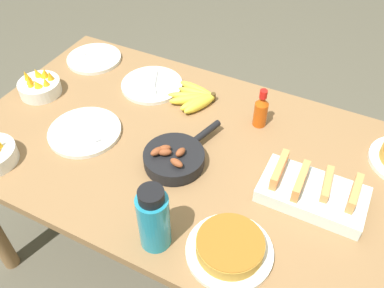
{
  "coord_description": "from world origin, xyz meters",
  "views": [
    {
      "loc": [
        0.45,
        -0.89,
        1.78
      ],
      "look_at": [
        0.0,
        0.0,
        0.78
      ],
      "focal_mm": 38.0,
      "sensor_mm": 36.0,
      "label": 1
    }
  ],
  "objects_px": {
    "empty_plate_far_right": "(94,59)",
    "fruit_bowl_mango": "(40,86)",
    "empty_plate_far_left": "(152,85)",
    "hot_sauce_bottle": "(261,110)",
    "empty_plate_near_front": "(85,132)",
    "banana_bunch": "(196,98)",
    "frittata_plate_side": "(230,248)",
    "melon_tray": "(312,192)",
    "water_bottle": "(154,219)",
    "skillet": "(175,158)"
  },
  "relations": [
    {
      "from": "fruit_bowl_mango",
      "to": "hot_sauce_bottle",
      "type": "relative_size",
      "value": 1.06
    },
    {
      "from": "skillet",
      "to": "fruit_bowl_mango",
      "type": "relative_size",
      "value": 1.98
    },
    {
      "from": "frittata_plate_side",
      "to": "empty_plate_far_left",
      "type": "distance_m",
      "value": 0.82
    },
    {
      "from": "empty_plate_far_right",
      "to": "fruit_bowl_mango",
      "type": "bearing_deg",
      "value": -99.26
    },
    {
      "from": "banana_bunch",
      "to": "empty_plate_far_right",
      "type": "xyz_separation_m",
      "value": [
        -0.54,
        0.06,
        -0.01
      ]
    },
    {
      "from": "melon_tray",
      "to": "empty_plate_far_right",
      "type": "height_order",
      "value": "melon_tray"
    },
    {
      "from": "skillet",
      "to": "empty_plate_near_front",
      "type": "height_order",
      "value": "skillet"
    },
    {
      "from": "frittata_plate_side",
      "to": "empty_plate_near_front",
      "type": "bearing_deg",
      "value": 162.22
    },
    {
      "from": "frittata_plate_side",
      "to": "empty_plate_near_front",
      "type": "xyz_separation_m",
      "value": [
        -0.67,
        0.21,
        -0.02
      ]
    },
    {
      "from": "melon_tray",
      "to": "empty_plate_near_front",
      "type": "height_order",
      "value": "melon_tray"
    },
    {
      "from": "empty_plate_far_right",
      "to": "hot_sauce_bottle",
      "type": "distance_m",
      "value": 0.82
    },
    {
      "from": "banana_bunch",
      "to": "hot_sauce_bottle",
      "type": "relative_size",
      "value": 1.26
    },
    {
      "from": "skillet",
      "to": "fruit_bowl_mango",
      "type": "distance_m",
      "value": 0.68
    },
    {
      "from": "skillet",
      "to": "empty_plate_far_left",
      "type": "bearing_deg",
      "value": 56.38
    },
    {
      "from": "melon_tray",
      "to": "frittata_plate_side",
      "type": "distance_m",
      "value": 0.33
    },
    {
      "from": "empty_plate_far_left",
      "to": "hot_sauce_bottle",
      "type": "height_order",
      "value": "hot_sauce_bottle"
    },
    {
      "from": "melon_tray",
      "to": "hot_sauce_bottle",
      "type": "xyz_separation_m",
      "value": [
        -0.27,
        0.26,
        0.04
      ]
    },
    {
      "from": "fruit_bowl_mango",
      "to": "frittata_plate_side",
      "type": "bearing_deg",
      "value": -18.66
    },
    {
      "from": "empty_plate_far_right",
      "to": "hot_sauce_bottle",
      "type": "height_order",
      "value": "hot_sauce_bottle"
    },
    {
      "from": "empty_plate_near_front",
      "to": "empty_plate_far_left",
      "type": "height_order",
      "value": "same"
    },
    {
      "from": "empty_plate_near_front",
      "to": "fruit_bowl_mango",
      "type": "height_order",
      "value": "fruit_bowl_mango"
    },
    {
      "from": "empty_plate_near_front",
      "to": "empty_plate_far_right",
      "type": "height_order",
      "value": "same"
    },
    {
      "from": "empty_plate_far_left",
      "to": "empty_plate_far_right",
      "type": "bearing_deg",
      "value": 171.23
    },
    {
      "from": "banana_bunch",
      "to": "empty_plate_far_left",
      "type": "height_order",
      "value": "banana_bunch"
    },
    {
      "from": "skillet",
      "to": "frittata_plate_side",
      "type": "relative_size",
      "value": 1.33
    },
    {
      "from": "banana_bunch",
      "to": "melon_tray",
      "type": "height_order",
      "value": "melon_tray"
    },
    {
      "from": "fruit_bowl_mango",
      "to": "empty_plate_far_left",
      "type": "bearing_deg",
      "value": 32.25
    },
    {
      "from": "melon_tray",
      "to": "water_bottle",
      "type": "height_order",
      "value": "water_bottle"
    },
    {
      "from": "skillet",
      "to": "water_bottle",
      "type": "height_order",
      "value": "water_bottle"
    },
    {
      "from": "empty_plate_far_right",
      "to": "water_bottle",
      "type": "bearing_deg",
      "value": -43.24
    },
    {
      "from": "empty_plate_far_left",
      "to": "empty_plate_far_right",
      "type": "height_order",
      "value": "same"
    },
    {
      "from": "water_bottle",
      "to": "empty_plate_far_right",
      "type": "bearing_deg",
      "value": 136.76
    },
    {
      "from": "banana_bunch",
      "to": "frittata_plate_side",
      "type": "bearing_deg",
      "value": -55.7
    },
    {
      "from": "melon_tray",
      "to": "empty_plate_far_left",
      "type": "height_order",
      "value": "melon_tray"
    },
    {
      "from": "empty_plate_far_left",
      "to": "water_bottle",
      "type": "height_order",
      "value": "water_bottle"
    },
    {
      "from": "hot_sauce_bottle",
      "to": "empty_plate_near_front",
      "type": "bearing_deg",
      "value": -148.63
    },
    {
      "from": "frittata_plate_side",
      "to": "empty_plate_far_right",
      "type": "relative_size",
      "value": 1.03
    },
    {
      "from": "skillet",
      "to": "frittata_plate_side",
      "type": "height_order",
      "value": "skillet"
    },
    {
      "from": "banana_bunch",
      "to": "water_bottle",
      "type": "xyz_separation_m",
      "value": [
        0.18,
        -0.62,
        0.09
      ]
    },
    {
      "from": "banana_bunch",
      "to": "fruit_bowl_mango",
      "type": "distance_m",
      "value": 0.64
    },
    {
      "from": "banana_bunch",
      "to": "frittata_plate_side",
      "type": "distance_m",
      "value": 0.68
    },
    {
      "from": "banana_bunch",
      "to": "empty_plate_far_left",
      "type": "bearing_deg",
      "value": 178.01
    },
    {
      "from": "banana_bunch",
      "to": "frittata_plate_side",
      "type": "xyz_separation_m",
      "value": [
        0.38,
        -0.56,
        0.01
      ]
    },
    {
      "from": "empty_plate_far_right",
      "to": "fruit_bowl_mango",
      "type": "relative_size",
      "value": 1.45
    },
    {
      "from": "banana_bunch",
      "to": "frittata_plate_side",
      "type": "relative_size",
      "value": 0.8
    },
    {
      "from": "banana_bunch",
      "to": "water_bottle",
      "type": "relative_size",
      "value": 0.89
    },
    {
      "from": "fruit_bowl_mango",
      "to": "hot_sauce_bottle",
      "type": "distance_m",
      "value": 0.89
    },
    {
      "from": "frittata_plate_side",
      "to": "fruit_bowl_mango",
      "type": "bearing_deg",
      "value": 161.34
    },
    {
      "from": "frittata_plate_side",
      "to": "banana_bunch",
      "type": "bearing_deg",
      "value": 124.3
    },
    {
      "from": "empty_plate_far_right",
      "to": "water_bottle",
      "type": "height_order",
      "value": "water_bottle"
    }
  ]
}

